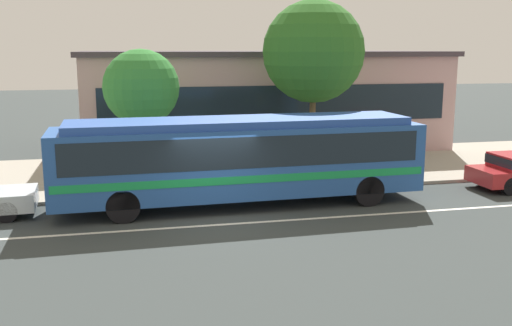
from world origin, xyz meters
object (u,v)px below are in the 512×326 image
transit_bus (241,155)px  bus_stop_sign (330,141)px  street_tree_near_stop (141,88)px  street_tree_mid_block (314,52)px  pedestrian_waiting_near_sign (268,154)px

transit_bus → bus_stop_sign: 4.11m
transit_bus → street_tree_near_stop: size_ratio=2.42×
transit_bus → bus_stop_sign: size_ratio=4.78×
bus_stop_sign → transit_bus: bearing=-154.2°
bus_stop_sign → street_tree_mid_block: (0.26, 2.92, 3.21)m
pedestrian_waiting_near_sign → street_tree_near_stop: 5.36m
bus_stop_sign → street_tree_mid_block: size_ratio=0.36×
pedestrian_waiting_near_sign → street_tree_near_stop: street_tree_near_stop is taller
transit_bus → street_tree_mid_block: street_tree_mid_block is taller
street_tree_near_stop → street_tree_mid_block: size_ratio=0.72×
pedestrian_waiting_near_sign → bus_stop_sign: size_ratio=0.68×
pedestrian_waiting_near_sign → street_tree_mid_block: street_tree_mid_block is taller
transit_bus → street_tree_mid_block: 6.96m
street_tree_mid_block → bus_stop_sign: bearing=-95.2°
street_tree_mid_block → pedestrian_waiting_near_sign: bearing=-143.8°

